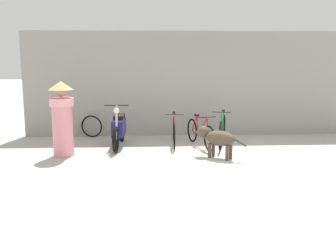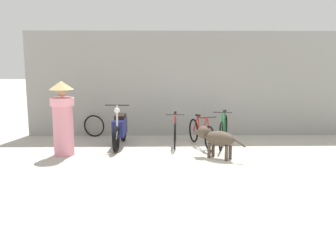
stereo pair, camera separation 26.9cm
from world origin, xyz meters
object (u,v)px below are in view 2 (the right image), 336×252
Objects in this scene: bicycle_0 at (175,131)px; bicycle_1 at (201,133)px; bicycle_2 at (223,131)px; spare_tire_left at (94,126)px; motorcycle at (120,129)px; stray_dog at (216,138)px; person_in_robes at (63,116)px.

bicycle_0 is 1.01× the size of bicycle_1.
bicycle_2 is 3.67m from spare_tire_left.
motorcycle is at bearing -80.56° from bicycle_0.
spare_tire_left is at bearing -0.98° from stray_dog.
bicycle_1 is 2.70× the size of spare_tire_left.
bicycle_1 reaches higher than spare_tire_left.
bicycle_0 is 0.99× the size of person_in_robes.
motorcycle is at bearing -75.36° from bicycle_2.
bicycle_0 reaches higher than stray_dog.
person_in_robes is (-1.20, -0.83, 0.45)m from motorcycle.
person_in_robes is (-3.47, 0.35, 0.44)m from stray_dog.
bicycle_1 is 3.16m from spare_tire_left.
bicycle_2 is at bearing -169.86° from person_in_robes.
bicycle_2 is 1.64× the size of stray_dog.
stray_dog reaches higher than spare_tire_left.
motorcycle is (-2.61, 0.01, 0.06)m from bicycle_2.
person_in_robes is 2.76× the size of spare_tire_left.
stray_dog is (0.22, -1.11, 0.12)m from bicycle_1.
bicycle_2 is 2.61m from motorcycle.
spare_tire_left is at bearing -141.93° from motorcycle.
motorcycle reaches higher than stray_dog.
person_in_robes reaches higher than motorcycle.
spare_tire_left is at bearing -129.31° from bicycle_1.
motorcycle is 3.00× the size of spare_tire_left.
bicycle_1 is at bearing -168.77° from person_in_robes.
motorcycle reaches higher than spare_tire_left.
bicycle_1 is at bearing -69.36° from bicycle_2.
bicycle_1 is at bearing 73.30° from bicycle_0.
motorcycle reaches higher than bicycle_0.
bicycle_0 is 0.69m from bicycle_1.
spare_tire_left is (-2.24, 1.04, -0.05)m from bicycle_0.
spare_tire_left is (-0.85, 1.20, -0.13)m from motorcycle.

